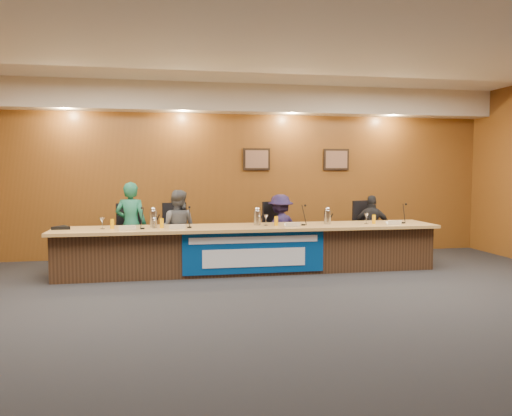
# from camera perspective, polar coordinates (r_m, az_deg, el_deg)

# --- Properties ---
(floor) EXTENTS (10.00, 10.00, 0.00)m
(floor) POSITION_cam_1_polar(r_m,az_deg,el_deg) (5.87, 3.30, -11.91)
(floor) COLOR black
(floor) RESTS_ON ground
(ceiling) EXTENTS (10.00, 8.00, 0.04)m
(ceiling) POSITION_cam_1_polar(r_m,az_deg,el_deg) (5.85, 3.45, 19.78)
(ceiling) COLOR silver
(ceiling) RESTS_ON wall_back
(wall_back) EXTENTS (10.00, 0.04, 3.20)m
(wall_back) POSITION_cam_1_polar(r_m,az_deg,el_deg) (9.57, -2.32, 4.10)
(wall_back) COLOR brown
(wall_back) RESTS_ON floor
(soffit) EXTENTS (10.00, 0.50, 0.50)m
(soffit) POSITION_cam_1_polar(r_m,az_deg,el_deg) (9.41, -2.13, 12.34)
(soffit) COLOR beige
(soffit) RESTS_ON wall_back
(dais_body) EXTENTS (6.00, 0.80, 0.70)m
(dais_body) POSITION_cam_1_polar(r_m,az_deg,el_deg) (8.09, -0.71, -4.84)
(dais_body) COLOR #3B2617
(dais_body) RESTS_ON floor
(dais_top) EXTENTS (6.10, 0.95, 0.05)m
(dais_top) POSITION_cam_1_polar(r_m,az_deg,el_deg) (7.99, -0.65, -2.24)
(dais_top) COLOR tan
(dais_top) RESTS_ON dais_body
(banner) EXTENTS (2.20, 0.02, 0.65)m
(banner) POSITION_cam_1_polar(r_m,az_deg,el_deg) (7.69, -0.19, -5.10)
(banner) COLOR navy
(banner) RESTS_ON dais_body
(banner_text_upper) EXTENTS (2.00, 0.01, 0.10)m
(banner_text_upper) POSITION_cam_1_polar(r_m,az_deg,el_deg) (7.64, -0.17, -3.64)
(banner_text_upper) COLOR silver
(banner_text_upper) RESTS_ON banner
(banner_text_lower) EXTENTS (1.60, 0.01, 0.28)m
(banner_text_lower) POSITION_cam_1_polar(r_m,az_deg,el_deg) (7.69, -0.17, -5.71)
(banner_text_lower) COLOR silver
(banner_text_lower) RESTS_ON banner
(wall_photo_left) EXTENTS (0.52, 0.04, 0.42)m
(wall_photo_left) POSITION_cam_1_polar(r_m,az_deg,el_deg) (9.61, 0.07, 5.60)
(wall_photo_left) COLOR black
(wall_photo_left) RESTS_ON wall_back
(wall_photo_right) EXTENTS (0.52, 0.04, 0.42)m
(wall_photo_right) POSITION_cam_1_polar(r_m,az_deg,el_deg) (10.02, 9.15, 5.49)
(wall_photo_right) COLOR black
(wall_photo_right) RESTS_ON wall_back
(panelist_a) EXTENTS (0.59, 0.45, 1.45)m
(panelist_a) POSITION_cam_1_polar(r_m,az_deg,el_deg) (8.58, -14.09, -1.92)
(panelist_a) COLOR #185A40
(panelist_a) RESTS_ON floor
(panelist_b) EXTENTS (0.76, 0.67, 1.31)m
(panelist_b) POSITION_cam_1_polar(r_m,az_deg,el_deg) (8.57, -8.96, -2.31)
(panelist_b) COLOR #4E5053
(panelist_b) RESTS_ON floor
(panelist_c) EXTENTS (0.90, 0.71, 1.22)m
(panelist_c) POSITION_cam_1_polar(r_m,az_deg,el_deg) (8.80, 2.80, -2.40)
(panelist_c) COLOR #1B1437
(panelist_c) RESTS_ON floor
(panelist_d) EXTENTS (0.75, 0.50, 1.19)m
(panelist_d) POSITION_cam_1_polar(r_m,az_deg,el_deg) (9.34, 13.12, -2.20)
(panelist_d) COLOR black
(panelist_d) RESTS_ON floor
(office_chair_a) EXTENTS (0.59, 0.59, 0.08)m
(office_chair_a) POSITION_cam_1_polar(r_m,az_deg,el_deg) (8.71, -14.01, -3.45)
(office_chair_a) COLOR black
(office_chair_a) RESTS_ON floor
(office_chair_b) EXTENTS (0.57, 0.57, 0.08)m
(office_chair_b) POSITION_cam_1_polar(r_m,az_deg,el_deg) (8.69, -8.96, -3.38)
(office_chair_b) COLOR black
(office_chair_b) RESTS_ON floor
(office_chair_c) EXTENTS (0.60, 0.60, 0.08)m
(office_chair_c) POSITION_cam_1_polar(r_m,az_deg,el_deg) (8.92, 2.65, -3.14)
(office_chair_c) COLOR black
(office_chair_c) RESTS_ON floor
(office_chair_d) EXTENTS (0.62, 0.62, 0.08)m
(office_chair_d) POSITION_cam_1_polar(r_m,az_deg,el_deg) (9.45, 12.86, -2.82)
(office_chair_d) COLOR black
(office_chair_d) RESTS_ON floor
(nameplate_a) EXTENTS (0.24, 0.08, 0.10)m
(nameplate_a) POSITION_cam_1_polar(r_m,az_deg,el_deg) (7.62, -14.51, -2.17)
(nameplate_a) COLOR white
(nameplate_a) RESTS_ON dais_top
(microphone_a) EXTENTS (0.07, 0.07, 0.02)m
(microphone_a) POSITION_cam_1_polar(r_m,az_deg,el_deg) (7.76, -12.86, -2.29)
(microphone_a) COLOR black
(microphone_a) RESTS_ON dais_top
(juice_glass_a) EXTENTS (0.06, 0.06, 0.15)m
(juice_glass_a) POSITION_cam_1_polar(r_m,az_deg,el_deg) (7.89, -16.11, -1.77)
(juice_glass_a) COLOR #F4A305
(juice_glass_a) RESTS_ON dais_top
(water_glass_a) EXTENTS (0.08, 0.08, 0.18)m
(water_glass_a) POSITION_cam_1_polar(r_m,az_deg,el_deg) (7.90, -17.16, -1.67)
(water_glass_a) COLOR silver
(water_glass_a) RESTS_ON dais_top
(nameplate_b) EXTENTS (0.24, 0.08, 0.10)m
(nameplate_b) POSITION_cam_1_polar(r_m,az_deg,el_deg) (7.63, -8.96, -2.08)
(nameplate_b) COLOR white
(nameplate_b) RESTS_ON dais_top
(microphone_b) EXTENTS (0.07, 0.07, 0.02)m
(microphone_b) POSITION_cam_1_polar(r_m,az_deg,el_deg) (7.78, -7.62, -2.20)
(microphone_b) COLOR black
(microphone_b) RESTS_ON dais_top
(juice_glass_b) EXTENTS (0.06, 0.06, 0.15)m
(juice_glass_b) POSITION_cam_1_polar(r_m,az_deg,el_deg) (7.83, -10.72, -1.72)
(juice_glass_b) COLOR #F4A305
(juice_glass_b) RESTS_ON dais_top
(water_glass_b) EXTENTS (0.08, 0.08, 0.18)m
(water_glass_b) POSITION_cam_1_polar(r_m,az_deg,el_deg) (7.82, -11.52, -1.63)
(water_glass_b) COLOR silver
(water_glass_b) RESTS_ON dais_top
(nameplate_c) EXTENTS (0.24, 0.08, 0.10)m
(nameplate_c) POSITION_cam_1_polar(r_m,az_deg,el_deg) (7.86, 4.24, -1.85)
(nameplate_c) COLOR white
(nameplate_c) RESTS_ON dais_top
(microphone_c) EXTENTS (0.07, 0.07, 0.02)m
(microphone_c) POSITION_cam_1_polar(r_m,az_deg,el_deg) (8.11, 5.44, -1.91)
(microphone_c) COLOR black
(microphone_c) RESTS_ON dais_top
(juice_glass_c) EXTENTS (0.06, 0.06, 0.15)m
(juice_glass_c) POSITION_cam_1_polar(r_m,az_deg,el_deg) (8.05, 2.32, -1.48)
(juice_glass_c) COLOR #F4A305
(juice_glass_c) RESTS_ON dais_top
(water_glass_c) EXTENTS (0.08, 0.08, 0.18)m
(water_glass_c) POSITION_cam_1_polar(r_m,az_deg,el_deg) (8.01, 1.14, -1.40)
(water_glass_c) COLOR silver
(water_glass_c) RESTS_ON dais_top
(nameplate_d) EXTENTS (0.24, 0.08, 0.10)m
(nameplate_d) POSITION_cam_1_polar(r_m,az_deg,el_deg) (8.43, 15.56, -1.57)
(nameplate_d) COLOR white
(nameplate_d) RESTS_ON dais_top
(microphone_d) EXTENTS (0.07, 0.07, 0.02)m
(microphone_d) POSITION_cam_1_polar(r_m,az_deg,el_deg) (8.73, 16.43, -1.63)
(microphone_d) COLOR black
(microphone_d) RESTS_ON dais_top
(juice_glass_d) EXTENTS (0.06, 0.06, 0.15)m
(juice_glass_d) POSITION_cam_1_polar(r_m,az_deg,el_deg) (8.53, 13.32, -1.26)
(juice_glass_d) COLOR #F4A305
(juice_glass_d) RESTS_ON dais_top
(water_glass_d) EXTENTS (0.08, 0.08, 0.18)m
(water_glass_d) POSITION_cam_1_polar(r_m,az_deg,el_deg) (8.45, 12.50, -1.20)
(water_glass_d) COLOR silver
(water_glass_d) RESTS_ON dais_top
(carafe_left) EXTENTS (0.11, 0.11, 0.26)m
(carafe_left) POSITION_cam_1_polar(r_m,az_deg,el_deg) (7.93, -11.65, -1.25)
(carafe_left) COLOR silver
(carafe_left) RESTS_ON dais_top
(carafe_mid) EXTENTS (0.12, 0.12, 0.23)m
(carafe_mid) POSITION_cam_1_polar(r_m,az_deg,el_deg) (8.09, 0.14, -1.15)
(carafe_mid) COLOR silver
(carafe_mid) RESTS_ON dais_top
(carafe_right) EXTENTS (0.12, 0.12, 0.23)m
(carafe_right) POSITION_cam_1_polar(r_m,az_deg,el_deg) (8.32, 8.17, -1.07)
(carafe_right) COLOR silver
(carafe_right) RESTS_ON dais_top
(speakerphone) EXTENTS (0.32, 0.32, 0.05)m
(speakerphone) POSITION_cam_1_polar(r_m,az_deg,el_deg) (8.09, -21.32, -2.11)
(speakerphone) COLOR black
(speakerphone) RESTS_ON dais_top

